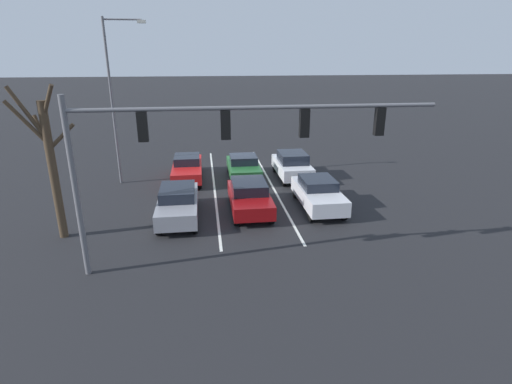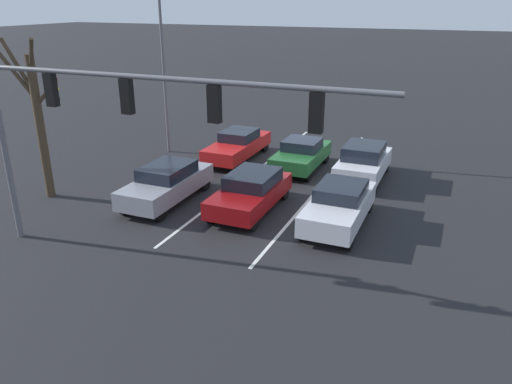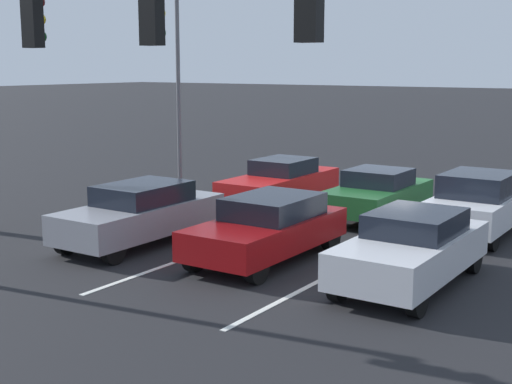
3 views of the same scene
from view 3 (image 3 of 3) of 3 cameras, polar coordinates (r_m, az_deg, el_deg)
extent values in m
plane|color=black|center=(21.67, 10.12, -1.67)|extent=(240.00, 240.00, 0.00)
cube|color=silver|center=(19.04, 12.10, -3.35)|extent=(0.12, 16.42, 0.01)
cube|color=silver|center=(20.47, 3.30, -2.20)|extent=(0.12, 16.42, 0.01)
cube|color=maroon|center=(16.09, 0.83, -3.29)|extent=(1.87, 4.33, 0.65)
cube|color=black|center=(16.20, 1.38, -1.14)|extent=(1.64, 2.16, 0.49)
cube|color=red|center=(17.53, 6.39, -1.69)|extent=(0.24, 0.06, 0.12)
cube|color=red|center=(18.15, 2.73, -1.23)|extent=(0.24, 0.06, 0.12)
cylinder|color=black|center=(14.45, 0.07, -6.17)|extent=(0.22, 0.63, 0.63)
cylinder|color=black|center=(15.37, -4.96, -5.21)|extent=(0.22, 0.63, 0.63)
cylinder|color=black|center=(17.12, 6.00, -3.63)|extent=(0.22, 0.63, 0.63)
cylinder|color=black|center=(17.89, 1.43, -2.97)|extent=(0.22, 0.63, 0.63)
cube|color=gray|center=(17.79, -9.24, -2.03)|extent=(1.79, 4.56, 0.71)
cube|color=black|center=(17.77, -9.03, -0.09)|extent=(1.58, 2.19, 0.49)
cube|color=red|center=(19.05, -3.29, -0.57)|extent=(0.24, 0.06, 0.12)
cube|color=red|center=(19.81, -6.19, -0.20)|extent=(0.24, 0.06, 0.12)
cylinder|color=black|center=(16.16, -11.35, -4.63)|extent=(0.22, 0.62, 0.62)
cylinder|color=black|center=(17.24, -14.97, -3.85)|extent=(0.22, 0.62, 0.62)
cylinder|color=black|center=(18.67, -3.89, -2.46)|extent=(0.22, 0.62, 0.62)
cylinder|color=black|center=(19.62, -7.45, -1.91)|extent=(0.22, 0.62, 0.62)
cube|color=silver|center=(14.55, 12.29, -4.81)|extent=(1.80, 4.39, 0.71)
cube|color=black|center=(14.60, 12.67, -2.40)|extent=(1.58, 1.95, 0.46)
cube|color=red|center=(16.30, 17.16, -2.78)|extent=(0.24, 0.06, 0.12)
cube|color=red|center=(16.69, 13.01, -2.29)|extent=(0.24, 0.06, 0.12)
cylinder|color=black|center=(12.93, 12.77, -8.38)|extent=(0.22, 0.64, 0.64)
cylinder|color=black|center=(13.52, 6.62, -7.38)|extent=(0.22, 0.64, 0.64)
cylinder|color=black|center=(15.90, 16.99, -5.09)|extent=(0.22, 0.64, 0.64)
cylinder|color=black|center=(16.38, 11.82, -4.41)|extent=(0.22, 0.64, 0.64)
cube|color=red|center=(22.46, 1.92, 0.61)|extent=(1.72, 4.77, 0.64)
cube|color=black|center=(22.56, 2.22, 2.08)|extent=(1.51, 1.86, 0.48)
cube|color=red|center=(24.16, 6.07, 1.62)|extent=(0.24, 0.06, 0.12)
cube|color=red|center=(24.74, 3.60, 1.85)|extent=(0.24, 0.06, 0.12)
cylinder|color=black|center=(20.64, 1.01, -1.14)|extent=(0.22, 0.67, 0.67)
cylinder|color=black|center=(21.45, -2.28, -0.72)|extent=(0.22, 0.67, 0.67)
cylinder|color=black|center=(23.70, 5.71, 0.28)|extent=(0.22, 0.67, 0.67)
cylinder|color=black|center=(24.41, 2.68, 0.61)|extent=(0.22, 0.67, 0.67)
cube|color=silver|center=(19.41, 17.38, -1.27)|extent=(1.83, 4.17, 0.72)
cube|color=black|center=(19.21, 17.40, 0.60)|extent=(1.61, 2.05, 0.59)
cube|color=red|center=(21.49, 17.31, 0.29)|extent=(0.24, 0.06, 0.12)
cylinder|color=black|center=(17.86, 18.36, -3.48)|extent=(0.22, 0.66, 0.66)
cylinder|color=black|center=(18.32, 13.62, -2.91)|extent=(0.22, 0.66, 0.66)
cylinder|color=black|center=(21.12, 16.44, -1.33)|extent=(0.22, 0.66, 0.66)
cube|color=#1E5928|center=(20.68, 9.66, -0.36)|extent=(1.83, 4.12, 0.63)
cube|color=black|center=(20.64, 9.77, 1.16)|extent=(1.61, 1.64, 0.47)
cube|color=red|center=(22.27, 13.30, 0.66)|extent=(0.24, 0.06, 0.12)
cube|color=red|center=(22.73, 10.28, 0.96)|extent=(0.24, 0.06, 0.12)
cylinder|color=black|center=(19.12, 9.99, -2.19)|extent=(0.22, 0.69, 0.69)
cylinder|color=black|center=(19.78, 5.83, -1.67)|extent=(0.22, 0.69, 0.69)
cylinder|color=black|center=(21.79, 13.10, -0.79)|extent=(0.22, 0.69, 0.69)
cylinder|color=black|center=(22.37, 9.34, -0.38)|extent=(0.22, 0.69, 0.69)
cube|color=black|center=(9.30, 4.28, 14.76)|extent=(0.32, 0.22, 0.95)
sphere|color=yellow|center=(9.44, 4.77, 14.69)|extent=(0.20, 0.20, 0.20)
sphere|color=#0A3814|center=(9.42, 4.75, 12.96)|extent=(0.20, 0.20, 0.20)
cube|color=black|center=(10.84, -8.35, 14.02)|extent=(0.32, 0.22, 0.95)
sphere|color=yellow|center=(10.96, -7.78, 13.99)|extent=(0.20, 0.20, 0.20)
sphere|color=#0A3814|center=(10.95, -7.74, 12.51)|extent=(0.20, 0.20, 0.20)
cube|color=black|center=(12.75, -17.47, 13.08)|extent=(0.32, 0.22, 0.95)
sphere|color=#4C0C0C|center=(12.87, -16.97, 14.34)|extent=(0.20, 0.20, 0.20)
sphere|color=yellow|center=(12.85, -16.90, 13.08)|extent=(0.20, 0.20, 0.20)
sphere|color=#0A3814|center=(12.84, -16.83, 11.81)|extent=(0.20, 0.20, 0.20)
cylinder|color=slate|center=(24.35, -6.28, 10.61)|extent=(0.14, 0.14, 9.20)
camera|label=1|loc=(12.05, -84.17, 15.48)|focal=28.00mm
camera|label=2|loc=(4.58, -127.99, 38.85)|focal=35.00mm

